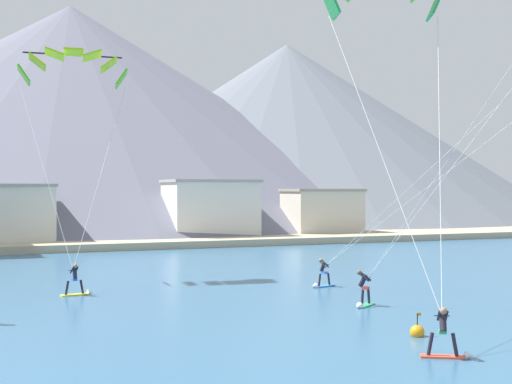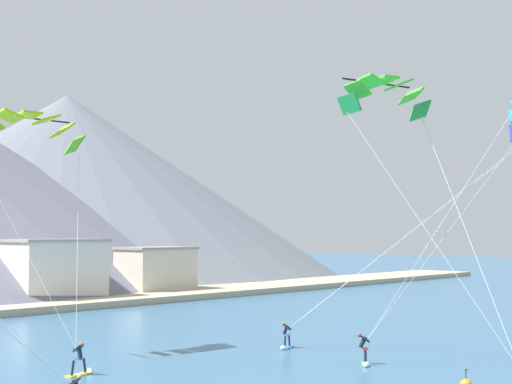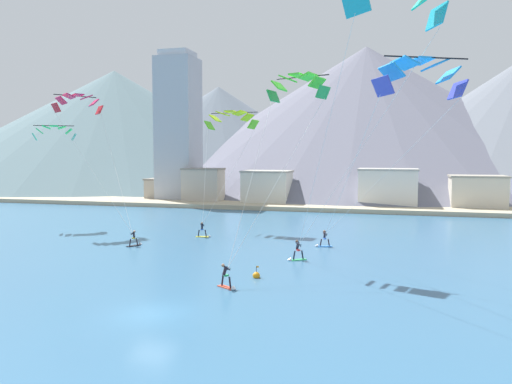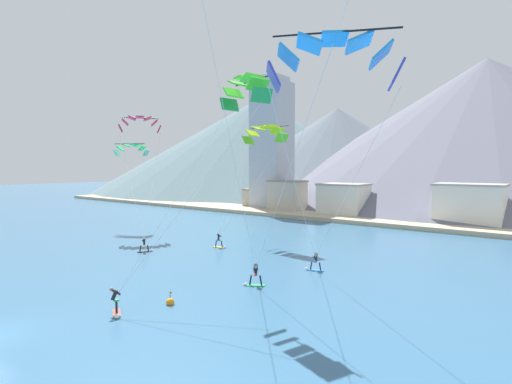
# 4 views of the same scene
# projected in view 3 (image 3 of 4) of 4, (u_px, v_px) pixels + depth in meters

# --- Properties ---
(ground_plane) EXTENTS (400.00, 400.00, 0.00)m
(ground_plane) POSITION_uv_depth(u_px,v_px,m) (152.00, 314.00, 28.80)
(ground_plane) COLOR #336084
(kitesurfer_near_lead) EXTENTS (1.77, 0.97, 1.70)m
(kitesurfer_near_lead) POSITION_uv_depth(u_px,v_px,m) (323.00, 242.00, 49.38)
(kitesurfer_near_lead) COLOR #337FDB
(kitesurfer_near_lead) RESTS_ON ground
(kitesurfer_near_trail) EXTENTS (1.64, 1.36, 1.79)m
(kitesurfer_near_trail) POSITION_uv_depth(u_px,v_px,m) (296.00, 254.00, 43.14)
(kitesurfer_near_trail) COLOR #33B266
(kitesurfer_near_trail) RESTS_ON ground
(kitesurfer_mid_center) EXTENTS (1.78, 0.68, 1.76)m
(kitesurfer_mid_center) POSITION_uv_depth(u_px,v_px,m) (204.00, 232.00, 54.96)
(kitesurfer_mid_center) COLOR yellow
(kitesurfer_mid_center) RESTS_ON ground
(kitesurfer_far_left) EXTENTS (1.70, 1.24, 1.81)m
(kitesurfer_far_left) POSITION_uv_depth(u_px,v_px,m) (228.00, 280.00, 34.15)
(kitesurfer_far_left) COLOR #E54C33
(kitesurfer_far_left) RESTS_ON ground
(kitesurfer_far_right) EXTENTS (1.17, 1.73, 1.69)m
(kitesurfer_far_right) POSITION_uv_depth(u_px,v_px,m) (136.00, 241.00, 49.83)
(kitesurfer_far_right) COLOR black
(kitesurfer_far_right) RESTS_ON ground
(parafoil_kite_near_lead) EXTENTS (11.21, 14.92, 14.47)m
(parafoil_kite_near_lead) POSITION_uv_depth(u_px,v_px,m) (420.00, 74.00, 34.19)
(parafoil_kite_near_lead) COLOR #3840BB
(parafoil_kite_mid_center) EXTENTS (6.88, 8.39, 13.07)m
(parafoil_kite_mid_center) POSITION_uv_depth(u_px,v_px,m) (231.00, 118.00, 60.73)
(parafoil_kite_mid_center) COLOR #58C81C
(parafoil_kite_far_left) EXTENTS (5.98, 10.16, 14.34)m
(parafoil_kite_far_left) POSITION_uv_depth(u_px,v_px,m) (297.00, 85.00, 40.68)
(parafoil_kite_far_left) COLOR green
(parafoil_kite_far_right) EXTENTS (13.52, 10.69, 14.97)m
(parafoil_kite_far_right) POSITION_uv_depth(u_px,v_px,m) (78.00, 102.00, 59.12)
(parafoil_kite_far_right) COLOR red
(parafoil_kite_distant_high_outer) EXTENTS (5.12, 4.00, 1.90)m
(parafoil_kite_distant_high_outer) POSITION_uv_depth(u_px,v_px,m) (54.00, 131.00, 62.42)
(parafoil_kite_distant_high_outer) COLOR #4BCAAF
(race_marker_buoy) EXTENTS (0.56, 0.56, 1.02)m
(race_marker_buoy) POSITION_uv_depth(u_px,v_px,m) (256.00, 276.00, 37.10)
(race_marker_buoy) COLOR orange
(race_marker_buoy) RESTS_ON ground
(shoreline_strip) EXTENTS (180.00, 10.00, 0.70)m
(shoreline_strip) POSITION_uv_depth(u_px,v_px,m) (308.00, 206.00, 83.16)
(shoreline_strip) COLOR tan
(shoreline_strip) RESTS_ON ground
(shore_building_harbour_front) EXTENTS (9.63, 4.45, 4.40)m
(shore_building_harbour_front) POSITION_uv_depth(u_px,v_px,m) (171.00, 190.00, 94.58)
(shore_building_harbour_front) COLOR #A89E8E
(shore_building_harbour_front) RESTS_ON ground
(shore_building_promenade_mid) EXTENTS (7.12, 4.46, 6.52)m
(shore_building_promenade_mid) POSITION_uv_depth(u_px,v_px,m) (203.00, 186.00, 89.88)
(shore_building_promenade_mid) COLOR #B7AD9E
(shore_building_promenade_mid) RESTS_ON ground
(shore_building_quay_east) EXTENTS (8.60, 5.74, 5.69)m
(shore_building_quay_east) POSITION_uv_depth(u_px,v_px,m) (477.00, 193.00, 79.55)
(shore_building_quay_east) COLOR beige
(shore_building_quay_east) RESTS_ON ground
(shore_building_quay_west) EXTENTS (8.35, 6.62, 6.16)m
(shore_building_quay_west) POSITION_uv_depth(u_px,v_px,m) (267.00, 188.00, 87.97)
(shore_building_quay_west) COLOR silver
(shore_building_quay_west) RESTS_ON ground
(shore_building_old_town) EXTENTS (9.68, 6.56, 6.68)m
(shore_building_old_town) POSITION_uv_depth(u_px,v_px,m) (388.00, 189.00, 82.72)
(shore_building_old_town) COLOR silver
(shore_building_old_town) RESTS_ON ground
(highrise_tower) EXTENTS (7.00, 7.00, 28.13)m
(highrise_tower) POSITION_uv_depth(u_px,v_px,m) (178.00, 128.00, 93.86)
(highrise_tower) COLOR #A8ADB7
(highrise_tower) RESTS_ON ground
(mountain_peak_west_ridge) EXTENTS (87.53, 87.53, 27.96)m
(mountain_peak_west_ridge) POSITION_uv_depth(u_px,v_px,m) (219.00, 136.00, 142.13)
(mountain_peak_west_ridge) COLOR slate
(mountain_peak_west_ridge) RESTS_ON ground
(mountain_peak_central_summit) EXTENTS (123.85, 123.85, 38.27)m
(mountain_peak_central_summit) POSITION_uv_depth(u_px,v_px,m) (365.00, 117.00, 137.56)
(mountain_peak_central_summit) COLOR slate
(mountain_peak_central_summit) RESTS_ON ground
(mountain_peak_far_spur) EXTENTS (119.63, 119.63, 34.27)m
(mountain_peak_far_spur) POSITION_uv_depth(u_px,v_px,m) (115.00, 127.00, 153.36)
(mountain_peak_far_spur) COLOR slate
(mountain_peak_far_spur) RESTS_ON ground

